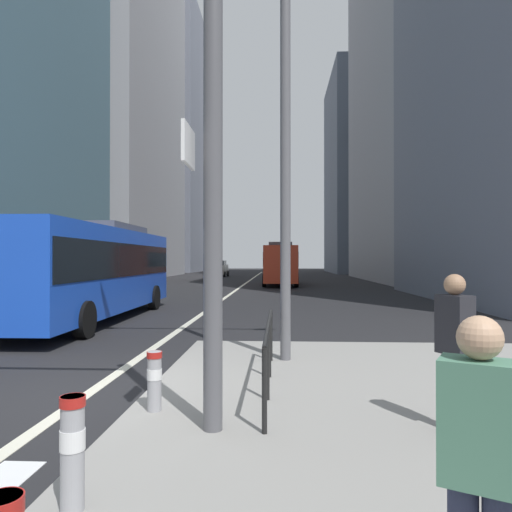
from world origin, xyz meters
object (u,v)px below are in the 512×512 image
object	(u,v)px
street_lamp_post	(285,95)
bollard_right	(154,378)
city_bus_blue_oncoming	(93,267)
car_receding_far	(279,268)
car_receding_near	(274,269)
traffic_signal_gantry	(40,86)
car_oncoming_mid	(219,268)
pedestrian_walking	(455,343)
bollard_left	(72,447)
city_bus_red_receding	(280,262)
pedestrian_waiting	(480,464)

from	to	relation	value
street_lamp_post	bollard_right	distance (m)	5.92
city_bus_blue_oncoming	car_receding_far	distance (m)	47.42
car_receding_near	traffic_signal_gantry	xyz separation A→B (m)	(-2.10, -47.67, 3.12)
city_bus_blue_oncoming	street_lamp_post	distance (m)	9.91
car_receding_near	car_receding_far	world-z (taller)	same
car_oncoming_mid	bollard_right	distance (m)	50.81
city_bus_blue_oncoming	traffic_signal_gantry	distance (m)	11.26
pedestrian_walking	bollard_left	bearing A→B (deg)	-152.50
traffic_signal_gantry	bollard_right	bearing A→B (deg)	28.36
street_lamp_post	bollard_left	world-z (taller)	street_lamp_post
car_oncoming_mid	car_receding_far	size ratio (longest dim) A/B	1.10
car_receding_near	traffic_signal_gantry	size ratio (longest dim) A/B	0.67
car_oncoming_mid	car_receding_far	world-z (taller)	same
city_bus_red_receding	pedestrian_walking	world-z (taller)	city_bus_red_receding
traffic_signal_gantry	pedestrian_waiting	world-z (taller)	traffic_signal_gantry
car_receding_near	pedestrian_walking	distance (m)	47.63
city_bus_blue_oncoming	bollard_right	world-z (taller)	city_bus_blue_oncoming
car_oncoming_mid	pedestrian_waiting	distance (m)	54.67
bollard_right	pedestrian_walking	xyz separation A→B (m)	(3.59, -0.53, 0.57)
city_bus_red_receding	bollard_left	world-z (taller)	city_bus_red_receding
bollard_right	street_lamp_post	bearing A→B (deg)	61.45
city_bus_red_receding	street_lamp_post	size ratio (longest dim) A/B	1.32
car_receding_near	pedestrian_waiting	world-z (taller)	car_receding_near
car_oncoming_mid	bollard_left	xyz separation A→B (m)	(5.79, -52.87, -0.35)
bollard_right	pedestrian_waiting	distance (m)	4.43
car_receding_far	city_bus_red_receding	bearing A→B (deg)	-89.75
street_lamp_post	bollard_left	xyz separation A→B (m)	(-1.71, -5.55, -4.64)
pedestrian_waiting	pedestrian_walking	distance (m)	3.18
car_receding_far	car_oncoming_mid	bearing A→B (deg)	-139.15
city_bus_blue_oncoming	bollard_right	xyz separation A→B (m)	(4.79, -9.78, -1.26)
city_bus_blue_oncoming	traffic_signal_gantry	size ratio (longest dim) A/B	1.85
bollard_right	pedestrian_waiting	bearing A→B (deg)	-53.64
car_receding_far	traffic_signal_gantry	distance (m)	57.56
bollard_left	pedestrian_walking	world-z (taller)	pedestrian_walking
city_bus_blue_oncoming	bollard_right	bearing A→B (deg)	-63.92
city_bus_blue_oncoming	car_receding_far	bearing A→B (deg)	82.38
pedestrian_walking	car_oncoming_mid	bearing A→B (deg)	100.42
traffic_signal_gantry	bollard_left	bearing A→B (deg)	-55.97
street_lamp_post	pedestrian_walking	world-z (taller)	street_lamp_post
street_lamp_post	bollard_left	distance (m)	7.43
city_bus_blue_oncoming	street_lamp_post	bearing A→B (deg)	-45.54
traffic_signal_gantry	car_receding_far	bearing A→B (deg)	87.33
car_receding_near	city_bus_red_receding	bearing A→B (deg)	-87.32
city_bus_red_receding	car_oncoming_mid	distance (m)	19.41
city_bus_blue_oncoming	car_receding_near	bearing A→B (deg)	81.28
car_oncoming_mid	bollard_left	world-z (taller)	car_oncoming_mid
car_oncoming_mid	bollard_left	distance (m)	53.18
bollard_right	car_receding_near	bearing A→B (deg)	88.87
street_lamp_post	pedestrian_waiting	distance (m)	7.97
car_oncoming_mid	pedestrian_waiting	xyz separation A→B (m)	(8.40, -54.02, 0.08)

